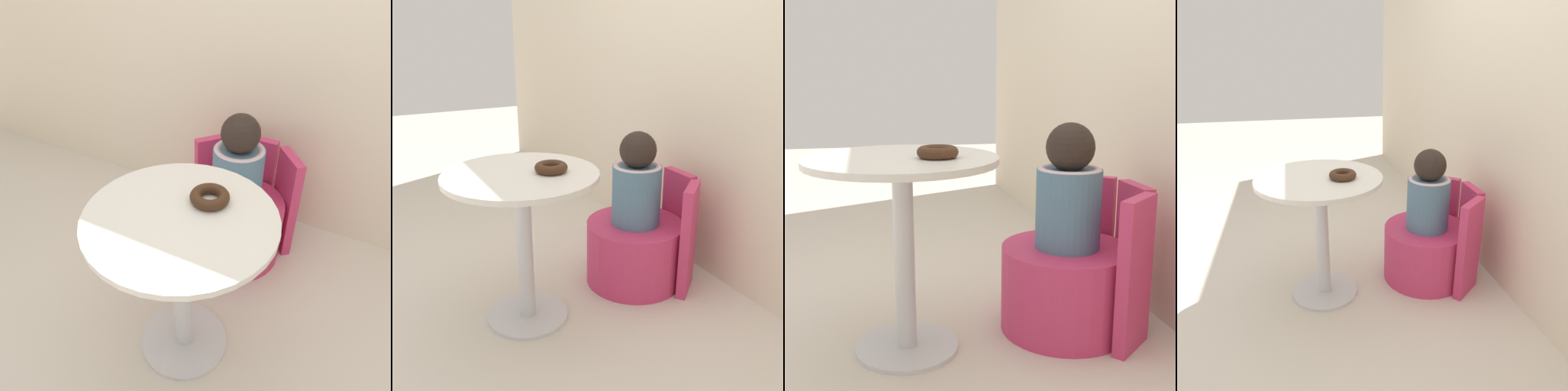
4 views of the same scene
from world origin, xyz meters
The scene contains 6 objects.
ground_plane centered at (0.00, 0.00, 0.00)m, with size 12.00×12.00×0.00m, color beige.
round_table centered at (0.01, 0.03, 0.54)m, with size 0.69×0.69×0.74m.
tub_chair centered at (-0.04, 0.67, 0.17)m, with size 0.52×0.52×0.35m.
booth_backrest centered at (-0.04, 0.89, 0.29)m, with size 0.62×0.23×0.59m.
child_figure centered at (-0.04, 0.67, 0.57)m, with size 0.26×0.26×0.50m.
donut centered at (0.06, 0.15, 0.76)m, with size 0.15×0.15×0.04m.
Camera 3 is at (1.92, -0.10, 1.02)m, focal length 50.00 mm.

